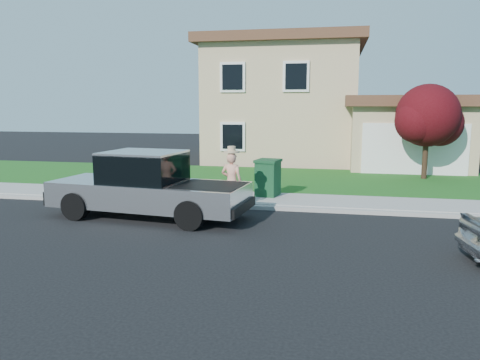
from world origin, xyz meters
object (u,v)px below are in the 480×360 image
woman (232,181)px  trash_bin (268,177)px  pickup_truck (148,187)px  ornamental_tree (428,118)px

woman → trash_bin: size_ratio=1.61×
pickup_truck → trash_bin: bearing=53.5°
pickup_truck → woman: (2.17, 1.28, 0.05)m
pickup_truck → ornamental_tree: (9.02, 8.56, 1.76)m
pickup_truck → woman: woman is taller
woman → ornamental_tree: (6.85, 7.28, 1.71)m
pickup_truck → ornamental_tree: 12.56m
pickup_truck → trash_bin: size_ratio=4.84×
pickup_truck → woman: bearing=37.2°
trash_bin → pickup_truck: bearing=-122.3°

